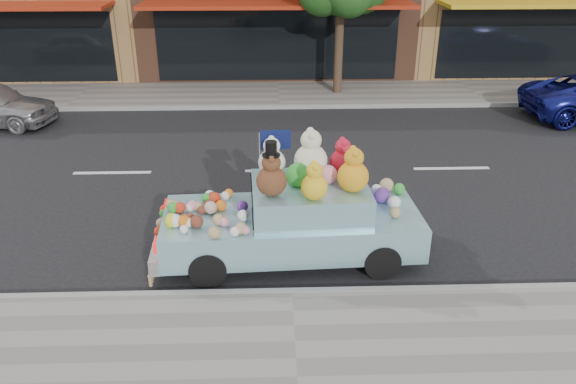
{
  "coord_description": "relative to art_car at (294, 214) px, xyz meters",
  "views": [
    {
      "loc": [
        -0.29,
        -12.16,
        5.18
      ],
      "look_at": [
        -0.02,
        -3.83,
        1.25
      ],
      "focal_mm": 35.0,
      "sensor_mm": 36.0,
      "label": 1
    }
  ],
  "objects": [
    {
      "name": "far_kerb",
      "position": [
        -0.08,
        8.77,
        -0.74
      ],
      "size": [
        60.0,
        0.12,
        0.13
      ],
      "primitive_type": "cube",
      "color": "gray",
      "rests_on": "ground"
    },
    {
      "name": "near_sidewalk",
      "position": [
        -0.08,
        -2.73,
        -0.74
      ],
      "size": [
        60.0,
        3.0,
        0.12
      ],
      "primitive_type": "cube",
      "color": "gray",
      "rests_on": "ground"
    },
    {
      "name": "far_sidewalk",
      "position": [
        -0.08,
        10.27,
        -0.74
      ],
      "size": [
        60.0,
        3.0,
        0.12
      ],
      "primitive_type": "cube",
      "color": "gray",
      "rests_on": "ground"
    },
    {
      "name": "art_car",
      "position": [
        0.0,
        0.0,
        0.0
      ],
      "size": [
        4.56,
        1.96,
        2.25
      ],
      "rotation": [
        0.0,
        0.0,
        0.05
      ],
      "color": "black",
      "rests_on": "ground"
    },
    {
      "name": "ground",
      "position": [
        -0.08,
        3.77,
        -0.8
      ],
      "size": [
        120.0,
        120.0,
        0.0
      ],
      "primitive_type": "plane",
      "color": "black",
      "rests_on": "ground"
    },
    {
      "name": "near_kerb",
      "position": [
        -0.08,
        -1.23,
        -0.74
      ],
      "size": [
        60.0,
        0.12,
        0.13
      ],
      "primitive_type": "cube",
      "color": "gray",
      "rests_on": "ground"
    }
  ]
}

